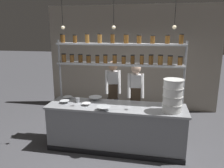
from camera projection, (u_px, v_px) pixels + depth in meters
ground_plane at (116, 147)px, 4.55m from camera, size 40.00×40.00×0.00m
back_wall at (131, 58)px, 6.67m from camera, size 5.16×0.12×3.12m
prep_counter at (116, 127)px, 4.44m from camera, size 2.76×0.76×0.92m
spice_shelf_unit at (119, 57)px, 4.43m from camera, size 2.64×0.28×2.32m
chef_left at (113, 91)px, 5.12m from camera, size 0.41×0.33×1.70m
chef_center at (135, 95)px, 4.86m from camera, size 0.39×0.31×1.68m
container_stack at (173, 96)px, 3.95m from camera, size 0.37×0.37×0.61m
prep_bowl_near_left at (86, 104)px, 4.35m from camera, size 0.18×0.18×0.05m
prep_bowl_center_front at (68, 98)px, 4.75m from camera, size 0.20×0.20×0.06m
prep_bowl_center_back at (65, 102)px, 4.49m from camera, size 0.20×0.20×0.05m
prep_bowl_near_right at (95, 99)px, 4.66m from camera, size 0.28×0.28×0.08m
prep_bowl_far_left at (104, 108)px, 4.07m from camera, size 0.27×0.27×0.07m
serving_cup_front at (78, 100)px, 4.53m from camera, size 0.09×0.09×0.10m
pendant_light_row at (115, 26)px, 3.97m from camera, size 2.13×0.07×0.68m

